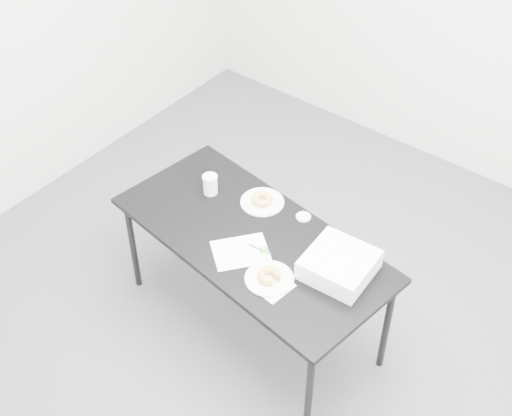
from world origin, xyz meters
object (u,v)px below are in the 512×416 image
Objects in this scene: table at (252,244)px; pen at (260,249)px; scorecard at (241,252)px; plate_far at (262,202)px; donut_far at (262,199)px; bakery_box at (339,265)px; coffee_cup at (210,184)px; donut_near at (269,275)px; plate_near at (269,279)px.

pen reaches higher than table.
scorecard is 1.16× the size of plate_far.
donut_far is at bearing 149.66° from scorecard.
pen is 0.54× the size of plate_far.
pen is 0.43m from bakery_box.
pen is 1.10× the size of coffee_cup.
bakery_box reaches higher than scorecard.
scorecard is 0.51m from coffee_cup.
coffee_cup is (-0.41, 0.14, 0.11)m from table.
table is 5.72× the size of scorecard.
donut_far reaches higher than table.
donut_near is 0.96× the size of coffee_cup.
plate_near is 0.74m from coffee_cup.
plate_near is 0.58m from plate_far.
donut_far is (-0.38, 0.44, -0.00)m from donut_near.
plate_near is 2.14× the size of donut_far.
donut_near is at bearing -137.46° from bakery_box.
coffee_cup is (-0.66, 0.32, 0.03)m from donut_near.
table is 6.60× the size of plate_near.
bakery_box is (0.48, 0.19, 0.05)m from scorecard.
donut_near is 0.36× the size of bakery_box.
coffee_cup is at bearing 171.95° from bakery_box.
pen is at bearing -167.07° from bakery_box.
plate_near reaches higher than scorecard.
table is 0.33m from donut_near.
donut_far reaches higher than plate_far.
coffee_cup is (-0.50, 0.19, 0.05)m from pen.
pen is at bearing -20.85° from coffee_cup.
plate_far is 0.31m from coffee_cup.
donut_near is at bearing -48.91° from plate_far.
plate_far is (-0.22, 0.30, -0.00)m from pen.
coffee_cup is 0.91m from bakery_box.
plate_far is 0.65m from bakery_box.
donut_near is at bearing -26.03° from coffee_cup.
plate_near is at bearing 0.00° from donut_near.
donut_near is (0.26, -0.19, 0.08)m from table.
donut_near is 1.00× the size of donut_far.
pen is 0.54× the size of plate_near.
coffee_cup reaches higher than scorecard.
table is at bearing -176.10° from bakery_box.
bakery_box is (0.41, 0.12, 0.05)m from pen.
plate_near is 2.05× the size of coffee_cup.
scorecard is 2.15× the size of pen.
plate_far is 2.04× the size of coffee_cup.
coffee_cup is at bearing -173.22° from scorecard.
plate_near is 2.13× the size of donut_near.
donut_near is at bearing -48.91° from donut_far.
coffee_cup reaches higher than donut_near.
plate_far is (-0.13, 0.25, 0.06)m from table.
table is at bearing 144.54° from pen.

